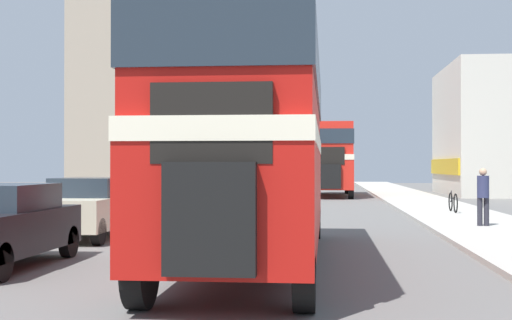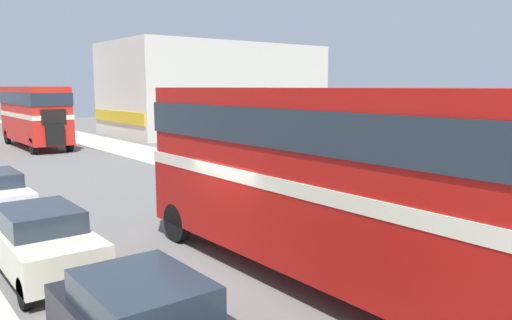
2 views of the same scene
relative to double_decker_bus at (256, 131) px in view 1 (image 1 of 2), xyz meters
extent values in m
plane|color=slate|center=(-0.73, 1.96, -2.52)|extent=(120.00, 120.00, 0.00)
cube|color=#B2140F|center=(0.00, 0.02, -1.19)|extent=(2.40, 10.82, 1.64)
cube|color=beige|center=(0.00, 0.02, -0.22)|extent=(2.43, 10.88, 0.30)
cube|color=#B2140F|center=(0.00, 0.02, 0.82)|extent=(2.35, 10.61, 1.79)
cube|color=#232D38|center=(0.00, 0.02, 0.91)|extent=(2.43, 10.72, 0.80)
cube|color=black|center=(0.00, -5.49, -1.28)|extent=(1.08, 0.20, 1.31)
cube|color=black|center=(0.00, -5.34, -0.16)|extent=(1.44, 0.12, 0.95)
cylinder|color=black|center=(-1.06, -4.54, -1.99)|extent=(0.28, 1.07, 1.07)
cylinder|color=black|center=(1.06, -4.54, -1.99)|extent=(0.28, 1.07, 1.07)
cylinder|color=black|center=(-1.06, 4.47, -1.99)|extent=(0.28, 1.07, 1.07)
cylinder|color=black|center=(1.06, 4.47, -1.99)|extent=(0.28, 1.07, 1.07)
cube|color=red|center=(1.60, 29.65, -1.19)|extent=(2.54, 9.11, 1.65)
cube|color=beige|center=(1.60, 29.65, -0.21)|extent=(2.57, 9.15, 0.30)
cube|color=red|center=(1.60, 29.65, 0.84)|extent=(2.49, 8.93, 1.80)
cube|color=#232D38|center=(1.60, 29.65, 0.93)|extent=(2.57, 9.02, 0.81)
cube|color=black|center=(1.60, 25.00, -1.27)|extent=(1.14, 0.20, 1.32)
cube|color=black|center=(1.60, 25.13, -0.15)|extent=(1.53, 0.12, 0.96)
cylinder|color=black|center=(0.47, 25.95, -1.99)|extent=(0.28, 1.07, 1.07)
cylinder|color=black|center=(2.73, 25.95, -1.99)|extent=(0.28, 1.07, 1.07)
cylinder|color=black|center=(0.47, 33.24, -1.99)|extent=(0.28, 1.07, 1.07)
cylinder|color=black|center=(2.73, 33.24, -1.99)|extent=(0.28, 1.07, 1.07)
cube|color=#232D38|center=(-4.63, -1.00, -1.24)|extent=(1.57, 2.07, 0.47)
cylinder|color=black|center=(-3.84, 0.38, -2.20)|extent=(0.20, 0.64, 0.64)
cube|color=beige|center=(-4.69, 4.10, -1.85)|extent=(1.75, 4.11, 0.77)
cube|color=#232D38|center=(-4.69, 4.26, -1.22)|extent=(1.54, 2.14, 0.48)
cylinder|color=black|center=(-5.46, 2.49, -2.20)|extent=(0.20, 0.64, 0.64)
cylinder|color=black|center=(-3.91, 2.49, -2.20)|extent=(0.20, 0.64, 0.64)
cylinder|color=black|center=(-5.46, 5.70, -2.20)|extent=(0.20, 0.64, 0.64)
cylinder|color=black|center=(-3.91, 5.70, -2.20)|extent=(0.20, 0.64, 0.64)
cube|color=white|center=(-4.51, 10.50, -1.86)|extent=(1.70, 4.20, 0.74)
cube|color=#232D38|center=(-4.51, 10.67, -1.27)|extent=(1.49, 2.18, 0.45)
cylinder|color=black|center=(-5.26, 8.85, -2.20)|extent=(0.20, 0.64, 0.64)
cylinder|color=black|center=(-3.77, 8.85, -2.20)|extent=(0.20, 0.64, 0.64)
cylinder|color=black|center=(-5.26, 12.16, -2.20)|extent=(0.20, 0.64, 0.64)
cylinder|color=black|center=(-3.77, 12.16, -2.20)|extent=(0.20, 0.64, 0.64)
cylinder|color=#282833|center=(5.75, 7.41, -2.00)|extent=(0.15, 0.15, 0.80)
cylinder|color=#282833|center=(5.93, 7.41, -2.00)|extent=(0.15, 0.15, 0.80)
cylinder|color=navy|center=(5.84, 7.41, -1.28)|extent=(0.34, 0.34, 0.64)
sphere|color=tan|center=(5.84, 7.41, -0.85)|extent=(0.22, 0.22, 0.22)
torus|color=black|center=(6.06, 13.01, -2.05)|extent=(0.05, 0.71, 0.71)
torus|color=black|center=(6.06, 14.06, -2.05)|extent=(0.05, 0.71, 0.71)
cylinder|color=black|center=(6.06, 13.54, -1.90)|extent=(0.04, 1.06, 0.34)
cylinder|color=black|center=(6.06, 13.91, -1.83)|extent=(0.04, 0.04, 0.43)
cube|color=tan|center=(-17.69, 46.56, 9.64)|extent=(5.32, 5.32, 24.31)
cube|color=gold|center=(8.82, 32.46, -0.75)|extent=(0.12, 10.22, 0.97)
camera|label=1|loc=(1.32, -13.57, -0.66)|focal=50.00mm
camera|label=2|loc=(-7.53, -7.46, 1.74)|focal=35.00mm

